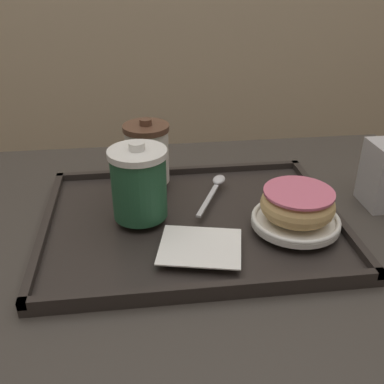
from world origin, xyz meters
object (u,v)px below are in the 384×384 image
at_px(coffee_cup_front, 139,183).
at_px(donut_chocolate_glazed, 298,204).
at_px(spoon, 216,185).
at_px(coffee_cup_rear, 147,153).

height_order(coffee_cup_front, donut_chocolate_glazed, coffee_cup_front).
bearing_deg(spoon, coffee_cup_front, 144.36).
xyz_separation_m(coffee_cup_rear, donut_chocolate_glazed, (0.22, -0.18, -0.02)).
distance_m(coffee_cup_rear, spoon, 0.14).
distance_m(donut_chocolate_glazed, spoon, 0.17).
xyz_separation_m(donut_chocolate_glazed, spoon, (-0.10, 0.14, -0.03)).
relative_size(coffee_cup_front, coffee_cup_rear, 1.05).
bearing_deg(donut_chocolate_glazed, coffee_cup_rear, 140.75).
distance_m(coffee_cup_front, spoon, 0.16).
relative_size(coffee_cup_front, donut_chocolate_glazed, 1.10).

